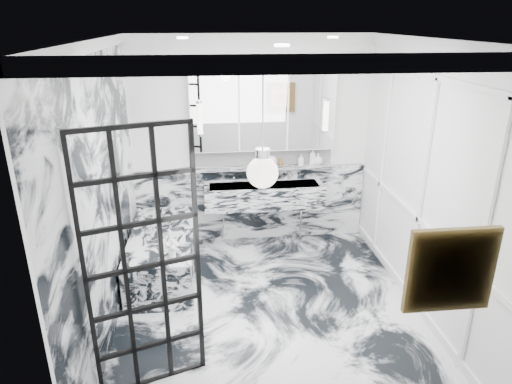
{
  "coord_description": "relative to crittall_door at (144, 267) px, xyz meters",
  "views": [
    {
      "loc": [
        -0.58,
        -4.14,
        2.97
      ],
      "look_at": [
        -0.08,
        0.5,
        1.19
      ],
      "focal_mm": 32.0,
      "sensor_mm": 36.0,
      "label": 1
    }
  ],
  "objects": [
    {
      "name": "floor",
      "position": [
        1.12,
        0.91,
        -1.13
      ],
      "size": [
        3.6,
        3.6,
        0.0
      ],
      "primitive_type": "plane",
      "color": "silver",
      "rests_on": "ground"
    },
    {
      "name": "ceiling",
      "position": [
        1.12,
        0.91,
        1.67
      ],
      "size": [
        3.6,
        3.6,
        0.0
      ],
      "primitive_type": "plane",
      "rotation": [
        3.14,
        0.0,
        0.0
      ],
      "color": "white",
      "rests_on": "wall_back"
    },
    {
      "name": "wall_back",
      "position": [
        1.12,
        2.71,
        0.27
      ],
      "size": [
        3.6,
        0.0,
        3.6
      ],
      "primitive_type": "plane",
      "rotation": [
        1.57,
        0.0,
        0.0
      ],
      "color": "white",
      "rests_on": "floor"
    },
    {
      "name": "wall_front",
      "position": [
        1.12,
        -0.89,
        0.27
      ],
      "size": [
        3.6,
        0.0,
        3.6
      ],
      "primitive_type": "plane",
      "rotation": [
        -1.57,
        0.0,
        0.0
      ],
      "color": "white",
      "rests_on": "floor"
    },
    {
      "name": "wall_left",
      "position": [
        -0.48,
        0.91,
        0.27
      ],
      "size": [
        0.0,
        3.6,
        3.6
      ],
      "primitive_type": "plane",
      "rotation": [
        1.57,
        0.0,
        1.57
      ],
      "color": "white",
      "rests_on": "floor"
    },
    {
      "name": "wall_right",
      "position": [
        2.72,
        0.91,
        0.27
      ],
      "size": [
        0.0,
        3.6,
        3.6
      ],
      "primitive_type": "plane",
      "rotation": [
        1.57,
        0.0,
        -1.57
      ],
      "color": "white",
      "rests_on": "floor"
    },
    {
      "name": "marble_clad_back",
      "position": [
        1.12,
        2.69,
        -0.61
      ],
      "size": [
        3.18,
        0.05,
        1.05
      ],
      "primitive_type": "cube",
      "color": "silver",
      "rests_on": "floor"
    },
    {
      "name": "marble_clad_left",
      "position": [
        -0.46,
        0.91,
        0.21
      ],
      "size": [
        0.02,
        3.56,
        2.68
      ],
      "primitive_type": "cube",
      "color": "silver",
      "rests_on": "floor"
    },
    {
      "name": "panel_molding",
      "position": [
        2.7,
        0.91,
        0.17
      ],
      "size": [
        0.03,
        3.4,
        2.3
      ],
      "primitive_type": "cube",
      "color": "white",
      "rests_on": "floor"
    },
    {
      "name": "soap_bottle_a",
      "position": [
        1.96,
        2.62,
        0.07
      ],
      "size": [
        0.1,
        0.1,
        0.23
      ],
      "primitive_type": "imported",
      "rotation": [
        0.0,
        0.0,
        0.12
      ],
      "color": "#8C5919",
      "rests_on": "ledge"
    },
    {
      "name": "soap_bottle_b",
      "position": [
        1.8,
        2.62,
        0.04
      ],
      "size": [
        0.08,
        0.09,
        0.16
      ],
      "primitive_type": "imported",
      "rotation": [
        0.0,
        0.0,
        -0.21
      ],
      "color": "#4C4C51",
      "rests_on": "ledge"
    },
    {
      "name": "soap_bottle_c",
      "position": [
        2.03,
        2.62,
        0.04
      ],
      "size": [
        0.14,
        0.14,
        0.17
      ],
      "primitive_type": "imported",
      "rotation": [
        0.0,
        0.0,
        -0.07
      ],
      "color": "silver",
      "rests_on": "ledge"
    },
    {
      "name": "face_pot",
      "position": [
        1.39,
        2.62,
        0.03
      ],
      "size": [
        0.15,
        0.15,
        0.15
      ],
      "primitive_type": "sphere",
      "color": "white",
      "rests_on": "ledge"
    },
    {
      "name": "amber_bottle",
      "position": [
        1.52,
        2.62,
        0.01
      ],
      "size": [
        0.04,
        0.04,
        0.1
      ],
      "primitive_type": "cylinder",
      "color": "#8C5919",
      "rests_on": "ledge"
    },
    {
      "name": "flower_vase",
      "position": [
        0.12,
        1.1,
        -0.52
      ],
      "size": [
        0.08,
        0.08,
        0.12
      ],
      "primitive_type": "cylinder",
      "color": "silver",
      "rests_on": "bathtub"
    },
    {
      "name": "crittall_door",
      "position": [
        0.0,
        0.0,
        0.0
      ],
      "size": [
        0.85,
        0.31,
        2.26
      ],
      "primitive_type": null,
      "rotation": [
        0.0,
        0.0,
        0.32
      ],
      "color": "black",
      "rests_on": "floor"
    },
    {
      "name": "artwork",
      "position": [
        2.05,
        -0.85,
        0.34
      ],
      "size": [
        0.49,
        0.05,
        0.49
      ],
      "primitive_type": "cube",
      "color": "orange",
      "rests_on": "wall_front"
    },
    {
      "name": "pendant_light",
      "position": [
        0.9,
        -0.3,
        0.85
      ],
      "size": [
        0.22,
        0.22,
        0.22
      ],
      "primitive_type": "sphere",
      "color": "white",
      "rests_on": "ceiling"
    },
    {
      "name": "trough_sink",
      "position": [
        1.27,
        2.47,
        -0.4
      ],
      "size": [
        1.6,
        0.45,
        0.3
      ],
      "primitive_type": "cube",
      "color": "silver",
      "rests_on": "wall_back"
    },
    {
      "name": "ledge",
      "position": [
        1.27,
        2.63,
        -0.06
      ],
      "size": [
        1.9,
        0.14,
        0.04
      ],
      "primitive_type": "cube",
      "color": "silver",
      "rests_on": "wall_back"
    },
    {
      "name": "subway_tile",
      "position": [
        1.27,
        2.69,
        0.07
      ],
      "size": [
        1.9,
        0.03,
        0.23
      ],
      "primitive_type": "cube",
      "color": "white",
      "rests_on": "wall_back"
    },
    {
      "name": "mirror_cabinet",
      "position": [
        1.27,
        2.64,
        0.69
      ],
      "size": [
        1.9,
        0.16,
        1.0
      ],
      "primitive_type": "cube",
      "color": "white",
      "rests_on": "wall_back"
    },
    {
      "name": "sconce_left",
      "position": [
        0.45,
        2.54,
        0.65
      ],
      "size": [
        0.07,
        0.07,
        0.4
      ],
      "primitive_type": "cylinder",
      "color": "white",
      "rests_on": "mirror_cabinet"
    },
    {
      "name": "sconce_right",
      "position": [
        2.09,
        2.54,
        0.65
      ],
      "size": [
        0.07,
        0.07,
        0.4
      ],
      "primitive_type": "cylinder",
      "color": "white",
      "rests_on": "mirror_cabinet"
    },
    {
      "name": "bathtub",
      "position": [
        -0.05,
        1.81,
        -0.86
      ],
      "size": [
        0.75,
        1.65,
        0.55
      ],
      "primitive_type": "cube",
      "color": "silver",
      "rests_on": "floor"
    }
  ]
}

